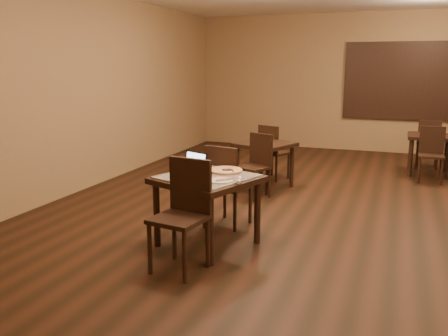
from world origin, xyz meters
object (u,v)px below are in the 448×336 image
at_px(laptop, 194,167).
at_px(other_table_a_chair_near, 431,151).
at_px(pizza_pan, 226,172).
at_px(other_table_b_chair_near, 257,162).
at_px(other_table_b_chair_far, 272,149).
at_px(chair_main_far, 226,181).
at_px(other_table_a, 430,142).
at_px(tiled_table, 207,185).
at_px(chair_main_near, 184,208).
at_px(other_table_b, 265,150).
at_px(other_table_a_chair_far, 428,141).

relative_size(laptop, other_table_a_chair_near, 0.41).
bearing_deg(laptop, pizza_pan, 45.40).
distance_m(other_table_b_chair_near, other_table_b_chair_far, 1.09).
xyz_separation_m(chair_main_far, other_table_a_chair_near, (2.40, 3.30, -0.05)).
relative_size(pizza_pan, other_table_b_chair_near, 0.38).
bearing_deg(other_table_a, pizza_pan, -118.07).
distance_m(pizza_pan, other_table_a, 4.77).
xyz_separation_m(tiled_table, other_table_a_chair_near, (2.38, 3.91, -0.15)).
xyz_separation_m(tiled_table, laptop, (-0.20, 0.10, 0.16)).
xyz_separation_m(chair_main_near, laptop, (-0.21, 0.71, 0.23)).
distance_m(tiled_table, other_table_b_chair_far, 3.10).
height_order(other_table_a_chair_near, other_table_b_chair_far, other_table_b_chair_far).
bearing_deg(other_table_a_chair_near, pizza_pan, -121.40).
height_order(other_table_a_chair_near, other_table_b_chair_near, other_table_b_chair_near).
bearing_deg(other_table_a_chair_near, other_table_b, -150.80).
height_order(chair_main_far, other_table_a_chair_far, chair_main_far).
bearing_deg(chair_main_near, chair_main_far, 100.75).
relative_size(laptop, pizza_pan, 1.04).
relative_size(chair_main_near, other_table_b_chair_near, 1.13).
xyz_separation_m(chair_main_far, other_table_b, (-0.06, 1.93, 0.04)).
relative_size(pizza_pan, other_table_a, 0.47).
xyz_separation_m(other_table_a_chair_near, other_table_b_chair_far, (-2.49, -0.82, 0.01)).
bearing_deg(laptop, other_table_b_chair_near, 107.19).
xyz_separation_m(pizza_pan, other_table_a_chair_near, (2.26, 3.67, -0.26)).
xyz_separation_m(pizza_pan, other_table_b_chair_near, (-0.17, 1.76, -0.25)).
bearing_deg(other_table_b_chair_far, laptop, 110.74).
bearing_deg(chair_main_far, other_table_b_chair_near, -76.98).
bearing_deg(chair_main_far, other_table_a_chair_far, -107.20).
bearing_deg(other_table_b_chair_near, chair_main_near, -66.14).
distance_m(pizza_pan, other_table_b, 2.32).
relative_size(chair_main_near, other_table_a, 1.40).
distance_m(other_table_b, other_table_b_chair_far, 0.55).
relative_size(tiled_table, other_table_a, 1.57).
height_order(laptop, pizza_pan, laptop).
relative_size(chair_main_near, other_table_a_chair_near, 1.16).
distance_m(chair_main_near, other_table_b, 3.16).
xyz_separation_m(laptop, other_table_a, (2.58, 4.34, -0.24)).
distance_m(tiled_table, chair_main_far, 0.62).
height_order(other_table_a_chair_far, other_table_b_chair_near, other_table_b_chair_near).
distance_m(other_table_a_chair_near, other_table_b_chair_near, 3.09).
height_order(chair_main_far, other_table_a_chair_near, chair_main_far).
relative_size(other_table_a, other_table_b_chair_far, 0.81).
bearing_deg(other_table_b_chair_near, other_table_a_chair_far, 73.06).
distance_m(laptop, pizza_pan, 0.35).
distance_m(chair_main_far, laptop, 0.61).
bearing_deg(other_table_b, other_table_a_chair_near, 51.42).
xyz_separation_m(laptop, other_table_a_chair_near, (2.58, 3.81, -0.31)).
relative_size(pizza_pan, other_table_a_chair_far, 0.39).
distance_m(other_table_a_chair_near, other_table_b, 2.81).
relative_size(other_table_a_chair_near, other_table_a_chair_far, 1.00).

